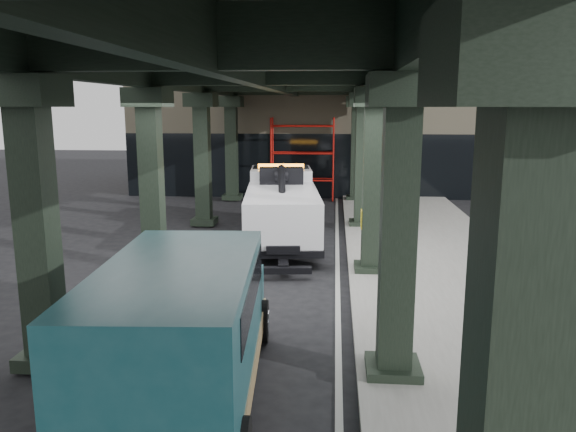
% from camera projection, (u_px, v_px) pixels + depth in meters
% --- Properties ---
extents(ground, '(90.00, 90.00, 0.00)m').
position_uv_depth(ground, '(267.00, 297.00, 13.54)').
color(ground, black).
rests_on(ground, ground).
extents(sidewalk, '(5.00, 40.00, 0.15)m').
position_uv_depth(sidewalk, '(442.00, 274.00, 15.12)').
color(sidewalk, gray).
rests_on(sidewalk, ground).
extents(lane_stripe, '(0.12, 38.00, 0.01)m').
position_uv_depth(lane_stripe, '(338.00, 274.00, 15.36)').
color(lane_stripe, silver).
rests_on(lane_stripe, ground).
extents(viaduct, '(7.40, 32.00, 6.40)m').
position_uv_depth(viaduct, '(260.00, 69.00, 14.49)').
color(viaduct, black).
rests_on(viaduct, ground).
extents(building, '(22.00, 10.00, 8.00)m').
position_uv_depth(building, '(343.00, 116.00, 32.18)').
color(building, '#C6B793').
rests_on(building, ground).
extents(scaffolding, '(3.08, 0.88, 4.00)m').
position_uv_depth(scaffolding, '(303.00, 157.00, 27.46)').
color(scaffolding, red).
rests_on(scaffolding, ground).
extents(tow_truck, '(2.98, 8.04, 2.58)m').
position_uv_depth(tow_truck, '(282.00, 204.00, 19.07)').
color(tow_truck, black).
rests_on(tow_truck, ground).
extents(towed_van, '(2.61, 5.84, 2.32)m').
position_uv_depth(towed_van, '(184.00, 328.00, 8.39)').
color(towed_van, '#123D43').
rests_on(towed_van, ground).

